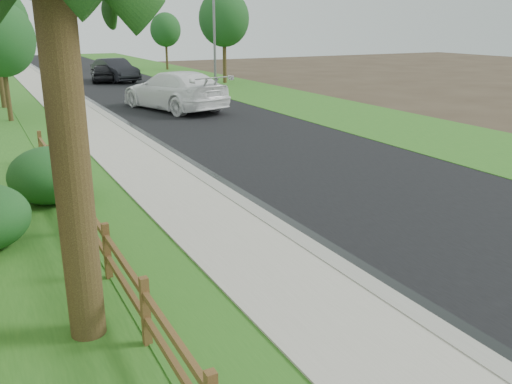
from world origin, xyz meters
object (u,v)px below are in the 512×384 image
ranch_fence (93,227)px  dark_car_mid (103,73)px  streetlight (212,20)px  white_suv (174,90)px

ranch_fence → dark_car_mid: size_ratio=4.08×
streetlight → white_suv: bearing=-127.0°
dark_car_mid → white_suv: bearing=101.7°
dark_car_mid → ranch_fence: bearing=87.9°
ranch_fence → streetlight: streetlight is taller
ranch_fence → white_suv: bearing=65.8°
ranch_fence → white_suv: (7.77, 17.30, 0.42)m
ranch_fence → streetlight: size_ratio=2.07×
ranch_fence → dark_car_mid: dark_car_mid is taller
dark_car_mid → streetlight: (5.52, -8.95, 3.90)m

